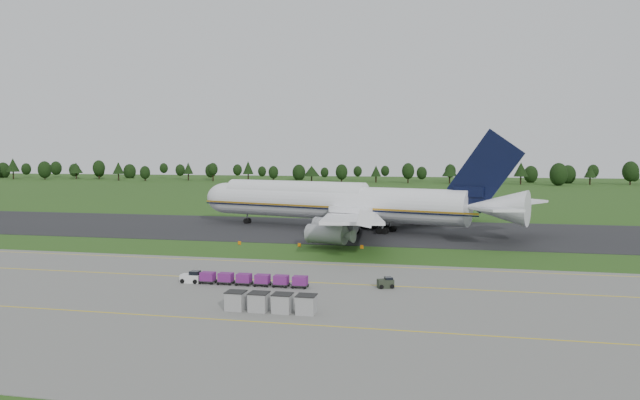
% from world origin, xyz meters
% --- Properties ---
extents(ground, '(600.00, 600.00, 0.00)m').
position_xyz_m(ground, '(0.00, 0.00, 0.00)').
color(ground, '#244916').
rests_on(ground, ground).
extents(apron, '(300.00, 52.00, 0.06)m').
position_xyz_m(apron, '(0.00, -34.00, 0.03)').
color(apron, slate).
rests_on(apron, ground).
extents(taxiway, '(300.00, 40.00, 0.08)m').
position_xyz_m(taxiway, '(0.00, 28.00, 0.04)').
color(taxiway, black).
rests_on(taxiway, ground).
extents(apron_markings, '(300.00, 30.20, 0.01)m').
position_xyz_m(apron_markings, '(0.00, -26.98, 0.06)').
color(apron_markings, yellow).
rests_on(apron_markings, apron).
extents(tree_line, '(527.49, 23.02, 11.97)m').
position_xyz_m(tree_line, '(9.90, 220.17, 6.07)').
color(tree_line, black).
rests_on(tree_line, ground).
extents(aircraft, '(70.38, 65.74, 19.75)m').
position_xyz_m(aircraft, '(0.27, 28.48, 5.64)').
color(aircraft, white).
rests_on(aircraft, ground).
extents(baggage_train, '(15.58, 1.41, 1.36)m').
position_xyz_m(baggage_train, '(-1.56, -25.25, 0.80)').
color(baggage_train, silver).
rests_on(baggage_train, apron).
extents(utility_cart, '(2.08, 1.69, 0.99)m').
position_xyz_m(utility_cart, '(15.14, -23.15, 0.55)').
color(utility_cart, '#242C1F').
rests_on(utility_cart, apron).
extents(uld_row, '(9.09, 1.89, 1.86)m').
position_xyz_m(uld_row, '(5.35, -36.29, 1.00)').
color(uld_row, gray).
rests_on(uld_row, apron).
extents(edge_markers, '(21.41, 0.30, 0.60)m').
position_xyz_m(edge_markers, '(-2.36, 5.36, 0.27)').
color(edge_markers, '#DB6806').
rests_on(edge_markers, ground).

